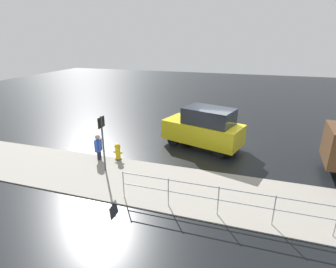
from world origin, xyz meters
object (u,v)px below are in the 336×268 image
Objects in this scene: moving_hatchback at (204,128)px; fire_hydrant at (118,152)px; sign_post at (102,136)px; pedestrian at (98,146)px.

fire_hydrant is at bearing 38.38° from moving_hatchback.
fire_hydrant is at bearing -91.14° from sign_post.
pedestrian reaches higher than fire_hydrant.
sign_post is at bearing 88.86° from fire_hydrant.
fire_hydrant is (3.42, 2.71, -0.63)m from moving_hatchback.
moving_hatchback reaches higher than fire_hydrant.
pedestrian is 1.50m from sign_post.
sign_post is (0.02, 1.10, 1.18)m from fire_hydrant.
sign_post is at bearing 132.96° from pedestrian.
sign_post is (3.45, 3.82, 0.55)m from moving_hatchback.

